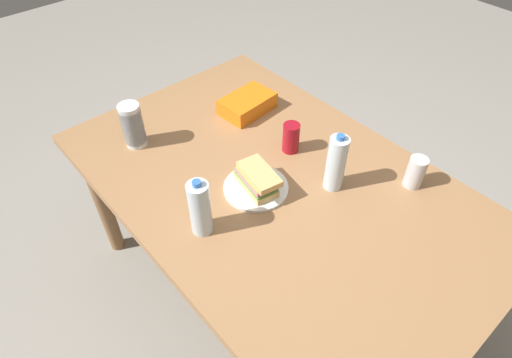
{
  "coord_description": "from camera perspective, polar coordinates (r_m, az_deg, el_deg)",
  "views": [
    {
      "loc": [
        0.79,
        -0.79,
        1.85
      ],
      "look_at": [
        -0.02,
        -0.08,
        0.79
      ],
      "focal_mm": 30.16,
      "sensor_mm": 36.0,
      "label": 1
    }
  ],
  "objects": [
    {
      "name": "ground_plane",
      "position": [
        2.16,
        2.02,
        -14.36
      ],
      "size": [
        8.0,
        8.0,
        0.0
      ],
      "primitive_type": "plane",
      "color": "gray"
    },
    {
      "name": "water_bottle_spare",
      "position": [
        1.52,
        10.56,
        2.08
      ],
      "size": [
        0.07,
        0.07,
        0.23
      ],
      "color": "silver",
      "rests_on": "dining_table"
    },
    {
      "name": "chip_bag",
      "position": [
        1.9,
        -1.16,
        9.93
      ],
      "size": [
        0.17,
        0.24,
        0.07
      ],
      "primitive_type": "cube",
      "rotation": [
        0.0,
        0.0,
        1.66
      ],
      "color": "orange",
      "rests_on": "dining_table"
    },
    {
      "name": "paper_plate",
      "position": [
        1.55,
        0.0,
        -1.16
      ],
      "size": [
        0.24,
        0.24,
        0.01
      ],
      "primitive_type": "cylinder",
      "color": "white",
      "rests_on": "dining_table"
    },
    {
      "name": "plastic_cup_stack",
      "position": [
        1.75,
        -16.03,
        6.84
      ],
      "size": [
        0.08,
        0.08,
        0.18
      ],
      "color": "silver",
      "rests_on": "dining_table"
    },
    {
      "name": "dining_table",
      "position": [
        1.64,
        2.58,
        -2.49
      ],
      "size": [
        1.62,
        1.03,
        0.74
      ],
      "color": "#9E7047",
      "rests_on": "ground_plane"
    },
    {
      "name": "water_bottle_tall",
      "position": [
        1.36,
        -7.38,
        -3.9
      ],
      "size": [
        0.07,
        0.07,
        0.22
      ],
      "color": "silver",
      "rests_on": "dining_table"
    },
    {
      "name": "sandwich",
      "position": [
        1.52,
        0.13,
        0.02
      ],
      "size": [
        0.2,
        0.12,
        0.08
      ],
      "color": "#DBB26B",
      "rests_on": "paper_plate"
    },
    {
      "name": "soda_can_silver",
      "position": [
        1.63,
        20.39,
        0.87
      ],
      "size": [
        0.07,
        0.07,
        0.12
      ],
      "primitive_type": "cylinder",
      "color": "silver",
      "rests_on": "dining_table"
    },
    {
      "name": "soda_can_red",
      "position": [
        1.68,
        4.66,
        5.49
      ],
      "size": [
        0.07,
        0.07,
        0.12
      ],
      "primitive_type": "cylinder",
      "color": "maroon",
      "rests_on": "dining_table"
    }
  ]
}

